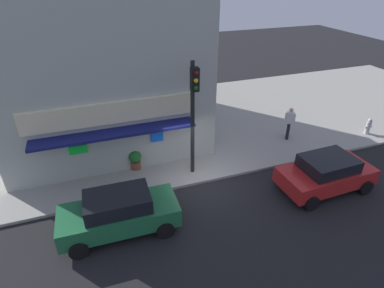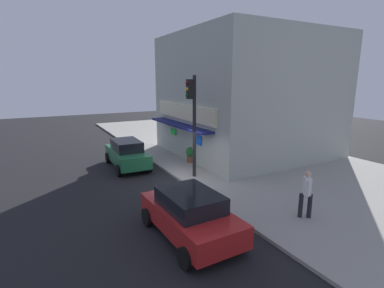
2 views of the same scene
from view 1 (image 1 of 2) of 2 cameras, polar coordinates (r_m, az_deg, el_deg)
name	(u,v)px [view 1 (image 1 of 2)]	position (r m, az deg, el deg)	size (l,w,h in m)	color
ground_plane	(200,184)	(14.09, 1.40, -7.35)	(65.94, 65.94, 0.00)	black
sidewalk	(165,126)	(18.90, -4.98, 3.25)	(43.96, 11.92, 0.13)	gray
corner_building	(99,62)	(17.77, -16.65, 14.20)	(9.53, 10.37, 7.87)	#ADB2A8
traffic_light	(193,106)	(12.98, 0.25, 6.89)	(0.32, 0.58, 5.19)	black
fire_hydrant	(368,126)	(20.32, 29.53, 2.82)	(0.51, 0.27, 0.92)	#B2B2B7
trash_can	(54,173)	(15.13, -23.89, -4.83)	(0.46, 0.46, 0.84)	#2D2D2D
pedestrian	(289,122)	(17.79, 17.38, 3.88)	(0.51, 0.48, 1.79)	black
potted_plant_by_doorway	(135,159)	(14.83, -10.35, -2.70)	(0.60, 0.60, 0.96)	brown
parked_car_green	(119,213)	(11.74, -13.19, -12.09)	(4.26, 2.01, 1.63)	#1E6038
parked_car_red	(326,173)	(14.57, 23.27, -4.87)	(4.07, 2.20, 1.56)	#AD1E1E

